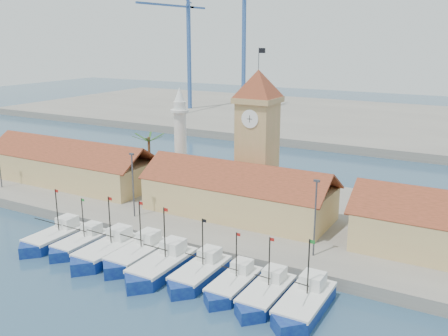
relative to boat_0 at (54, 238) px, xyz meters
The scene contains 20 objects.
ground 17.21m from the boat_0, ahead, with size 400.00×400.00×0.00m, color navy.
quay 27.77m from the boat_0, 52.08° to the left, with size 140.00×32.00×1.50m, color gray.
terminal 109.25m from the boat_0, 81.01° to the left, with size 240.00×80.00×2.00m, color gray.
boat_0 is the anchor object (origin of this frame).
boat_1 4.09m from the boat_0, ahead, with size 3.30×9.04×6.84m.
boat_2 8.72m from the boat_0, ahead, with size 3.83×10.48×7.93m.
boat_3 12.56m from the boat_0, ahead, with size 3.71×10.16×7.69m.
boat_4 16.81m from the boat_0, ahead, with size 3.87×10.60×8.02m.
boat_5 21.37m from the boat_0, ahead, with size 3.52×9.64×7.29m.
boat_6 25.70m from the boat_0, ahead, with size 3.22×8.83×6.68m.
boat_7 29.53m from the boat_0, ahead, with size 3.41×9.33×7.06m.
boat_8 33.59m from the boat_0, ahead, with size 3.72×10.18×7.70m.
hall_left 23.54m from the boat_0, 129.82° to the left, with size 31.20×10.13×7.61m.
hall_center 24.95m from the boat_0, 46.38° to the left, with size 27.04×10.13×7.61m.
clock_tower 31.43m from the boat_0, 54.47° to the left, with size 5.80×5.80×22.70m.
minaret 27.49m from the boat_0, 85.44° to the left, with size 3.00×3.00×16.30m.
palm_tree 24.70m from the boat_0, 96.99° to the left, with size 5.60×5.03×8.39m.
lamp_posts 20.96m from the boat_0, 29.42° to the left, with size 80.70×0.25×9.03m.
crane_blue_far 110.25m from the boat_0, 114.47° to the left, with size 1.00×36.15×40.68m.
crane_blue_near 111.37m from the boat_0, 104.64° to the left, with size 1.00×30.70×44.52m.
Camera 1 is at (30.87, -38.76, 25.85)m, focal length 40.00 mm.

